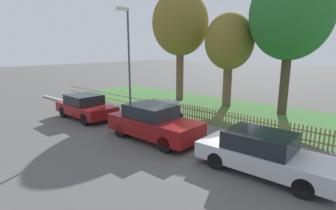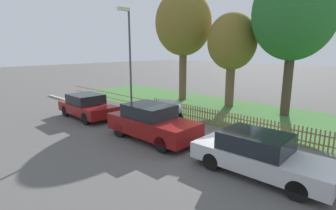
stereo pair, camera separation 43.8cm
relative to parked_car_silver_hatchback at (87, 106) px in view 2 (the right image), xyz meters
The scene contains 12 objects.
ground_plane 8.42m from the parked_car_silver_hatchback, ahead, with size 120.00×120.00×0.00m, color #565451.
kerb_stone 8.43m from the parked_car_silver_hatchback, ahead, with size 34.19×0.20×0.12m, color #B2ADA3.
grass_strip 11.11m from the parked_car_silver_hatchback, 41.59° to the left, with size 34.19×7.22×0.01m, color #3D7033.
park_fence 9.11m from the parked_car_silver_hatchback, 24.42° to the left, with size 34.19×0.05×0.88m.
parked_car_silver_hatchback is the anchor object (origin of this frame).
parked_car_black_saloon 5.53m from the parked_car_silver_hatchback, ahead, with size 4.38×1.84×1.57m.
parked_car_navy_estate 10.48m from the parked_car_silver_hatchback, ahead, with size 4.41×1.82×1.37m.
covered_motorcycle 4.81m from the parked_car_silver_hatchback, 37.62° to the left, with size 2.06×0.99×1.18m.
tree_nearest_kerb 9.56m from the parked_car_silver_hatchback, 86.82° to the left, with size 4.23×4.23×8.31m.
tree_behind_motorcycle 10.23m from the parked_car_silver_hatchback, 62.36° to the left, with size 3.30×3.30×6.37m.
tree_mid_park 13.00m from the parked_car_silver_hatchback, 46.37° to the left, with size 4.66×4.66×8.66m.
street_lamp 4.02m from the parked_car_silver_hatchback, 45.98° to the left, with size 0.20×0.79×6.18m.
Camera 2 is at (5.52, -8.82, 4.01)m, focal length 28.00 mm.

